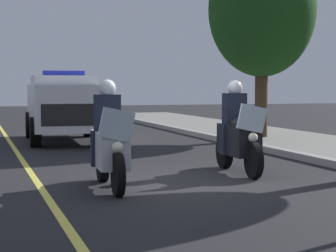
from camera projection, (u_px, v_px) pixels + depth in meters
name	position (u px, v px, depth m)	size (l,w,h in m)	color
ground_plane	(177.00, 180.00, 10.82)	(80.00, 80.00, 0.00)	black
lane_stripe_center	(40.00, 186.00, 10.14)	(48.00, 0.12, 0.01)	#E0D14C
police_motorcycle_lead_left	(109.00, 144.00, 9.94)	(2.14, 0.59, 1.72)	black
police_motorcycle_lead_right	(238.00, 135.00, 11.68)	(2.14, 0.59, 1.72)	black
police_suv	(64.00, 105.00, 18.28)	(4.98, 2.25, 2.05)	silver
tree_far_back	(262.00, 10.00, 18.53)	(3.16, 3.16, 5.75)	#42301E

